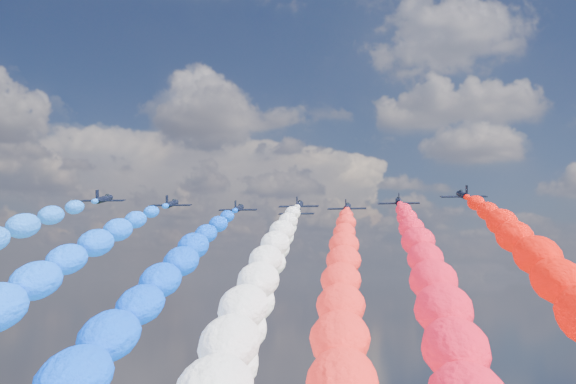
# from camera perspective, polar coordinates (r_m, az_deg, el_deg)

# --- Properties ---
(jet_0) EXTENTS (8.34, 11.18, 4.36)m
(jet_0) POSITION_cam_1_polar(r_m,az_deg,el_deg) (133.71, -14.88, -0.57)
(jet_0) COLOR black
(jet_1) EXTENTS (8.18, 11.07, 4.36)m
(jet_1) POSITION_cam_1_polar(r_m,az_deg,el_deg) (139.35, -9.53, -0.96)
(jet_1) COLOR black
(trail_1) EXTENTS (7.12, 122.12, 41.87)m
(trail_1) POSITION_cam_1_polar(r_m,az_deg,el_deg) (80.59, -21.52, -9.20)
(trail_1) COLOR #0C56FE
(jet_2) EXTENTS (7.94, 10.90, 4.36)m
(jet_2) POSITION_cam_1_polar(r_m,az_deg,el_deg) (147.07, -4.08, -1.36)
(jet_2) COLOR black
(trail_2) EXTENTS (7.12, 122.12, 41.87)m
(trail_2) POSITION_cam_1_polar(r_m,az_deg,el_deg) (86.04, -11.25, -9.38)
(trail_2) COLOR #0543EB
(jet_3) EXTENTS (8.08, 11.00, 4.36)m
(jet_3) POSITION_cam_1_polar(r_m,az_deg,el_deg) (139.59, 0.90, -1.07)
(jet_3) COLOR black
(trail_3) EXTENTS (7.12, 122.12, 41.87)m
(trail_3) POSITION_cam_1_polar(r_m,az_deg,el_deg) (77.38, -2.93, -9.78)
(trail_3) COLOR white
(jet_4) EXTENTS (8.21, 11.09, 4.36)m
(jet_4) POSITION_cam_1_polar(r_m,az_deg,el_deg) (155.63, 0.72, -1.69)
(jet_4) COLOR black
(trail_4) EXTENTS (7.12, 122.12, 41.87)m
(trail_4) POSITION_cam_1_polar(r_m,az_deg,el_deg) (93.48, -2.57, -9.31)
(trail_4) COLOR white
(jet_5) EXTENTS (8.52, 11.31, 4.36)m
(jet_5) POSITION_cam_1_polar(r_m,az_deg,el_deg) (144.71, 4.88, -1.26)
(jet_5) COLOR black
(trail_5) EXTENTS (7.12, 122.12, 41.87)m
(trail_5) POSITION_cam_1_polar(r_m,az_deg,el_deg) (82.15, 4.39, -9.61)
(trail_5) COLOR red
(jet_6) EXTENTS (8.38, 11.21, 4.36)m
(jet_6) POSITION_cam_1_polar(r_m,az_deg,el_deg) (135.42, 9.07, -0.80)
(jet_6) COLOR black
(trail_6) EXTENTS (7.12, 122.12, 41.87)m
(trail_6) POSITION_cam_1_polar(r_m,az_deg,el_deg) (73.01, 12.23, -9.80)
(trail_6) COLOR red
(jet_7) EXTENTS (8.18, 11.07, 4.36)m
(jet_7) POSITION_cam_1_polar(r_m,az_deg,el_deg) (126.68, 14.17, -0.24)
(jet_7) COLOR black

